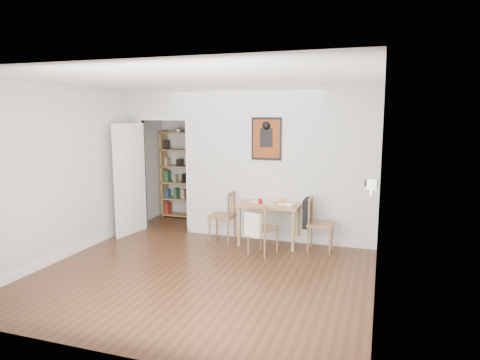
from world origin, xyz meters
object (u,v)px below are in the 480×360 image
(dining_table, at_px, (270,209))
(bookshelf, at_px, (180,175))
(ceramic_jar_b, at_px, (367,183))
(chair_left, at_px, (222,216))
(notebook, at_px, (287,204))
(mantel_lamp, at_px, (372,186))
(chair_right, at_px, (320,224))
(fireplace, at_px, (371,229))
(red_glass, at_px, (260,201))
(ceramic_jar_a, at_px, (374,184))
(orange_fruit, at_px, (282,201))
(chair_front, at_px, (262,228))

(dining_table, distance_m, bookshelf, 2.65)
(bookshelf, xyz_separation_m, ceramic_jar_b, (3.84, -1.86, 0.30))
(chair_left, distance_m, notebook, 1.13)
(mantel_lamp, distance_m, ceramic_jar_b, 0.70)
(chair_left, relative_size, bookshelf, 0.48)
(chair_right, bearing_deg, mantel_lamp, -55.15)
(chair_left, height_order, mantel_lamp, mantel_lamp)
(mantel_lamp, bearing_deg, chair_left, 154.41)
(fireplace, distance_m, red_glass, 1.93)
(ceramic_jar_a, distance_m, ceramic_jar_b, 0.21)
(chair_left, height_order, chair_right, chair_right)
(bookshelf, xyz_separation_m, orange_fruit, (2.48, -1.21, -0.17))
(notebook, bearing_deg, dining_table, -178.49)
(chair_right, relative_size, fireplace, 0.70)
(chair_front, distance_m, orange_fruit, 0.75)
(chair_right, relative_size, bookshelf, 0.48)
(bookshelf, height_order, red_glass, bookshelf)
(chair_left, bearing_deg, ceramic_jar_a, -14.95)
(fireplace, relative_size, red_glass, 13.94)
(chair_front, relative_size, red_glass, 9.19)
(chair_left, xyz_separation_m, notebook, (1.10, 0.08, 0.27))
(chair_left, distance_m, ceramic_jar_b, 2.53)
(dining_table, bearing_deg, ceramic_jar_b, -19.79)
(notebook, bearing_deg, chair_right, -13.30)
(chair_left, distance_m, ceramic_jar_a, 2.67)
(ceramic_jar_b, bearing_deg, chair_left, 168.55)
(chair_front, bearing_deg, fireplace, -9.98)
(red_glass, relative_size, ceramic_jar_b, 1.01)
(chair_front, relative_size, mantel_lamp, 4.24)
(mantel_lamp, bearing_deg, red_glass, 146.66)
(dining_table, xyz_separation_m, red_glass, (-0.14, -0.09, 0.13))
(chair_right, xyz_separation_m, mantel_lamp, (0.78, -1.12, 0.83))
(chair_left, relative_size, orange_fruit, 11.24)
(orange_fruit, relative_size, notebook, 0.29)
(ceramic_jar_b, bearing_deg, bookshelf, 154.19)
(orange_fruit, bearing_deg, red_glass, -151.53)
(dining_table, relative_size, chair_right, 1.17)
(orange_fruit, bearing_deg, notebook, -41.38)
(chair_left, height_order, fireplace, fireplace)
(red_glass, height_order, ceramic_jar_a, ceramic_jar_a)
(chair_left, height_order, ceramic_jar_a, ceramic_jar_a)
(fireplace, distance_m, notebook, 1.60)
(red_glass, bearing_deg, notebook, 12.51)
(chair_left, bearing_deg, chair_right, -1.69)
(chair_left, relative_size, ceramic_jar_a, 7.06)
(notebook, bearing_deg, fireplace, -32.46)
(red_glass, relative_size, notebook, 0.34)
(fireplace, xyz_separation_m, ceramic_jar_a, (0.02, 0.12, 0.61))
(chair_front, xyz_separation_m, notebook, (0.25, 0.58, 0.28))
(orange_fruit, bearing_deg, ceramic_jar_b, -25.43)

